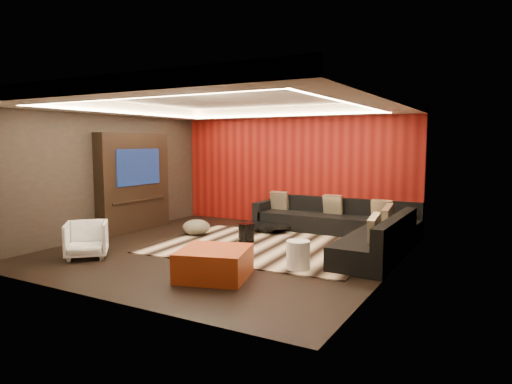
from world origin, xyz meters
The scene contains 26 objects.
floor centered at (0.00, 0.00, -0.01)m, with size 6.00×6.00×0.02m, color black.
ceiling centered at (0.00, 0.00, 2.81)m, with size 6.00×6.00×0.02m, color silver.
wall_back centered at (0.00, 3.01, 1.40)m, with size 6.00×0.02×2.80m, color black.
wall_left centered at (-3.01, 0.00, 1.40)m, with size 0.02×6.00×2.80m, color black.
wall_right centered at (3.01, 0.00, 1.40)m, with size 0.02×6.00×2.80m, color black.
red_feature_wall centered at (0.00, 2.97, 1.40)m, with size 5.98×0.05×2.78m, color #6B0C0A.
soffit_back centered at (0.00, 2.70, 2.69)m, with size 6.00×0.60×0.22m, color silver.
soffit_front centered at (0.00, -2.70, 2.69)m, with size 6.00×0.60×0.22m, color silver.
soffit_left centered at (-2.70, 0.00, 2.69)m, with size 0.60×4.80×0.22m, color silver.
soffit_right centered at (2.70, 0.00, 2.69)m, with size 0.60×4.80×0.22m, color silver.
cove_back centered at (0.00, 2.36, 2.60)m, with size 4.80×0.08×0.04m, color #FFD899.
cove_front centered at (0.00, -2.36, 2.60)m, with size 4.80×0.08×0.04m, color #FFD899.
cove_left centered at (-2.36, 0.00, 2.60)m, with size 0.08×4.80×0.04m, color #FFD899.
cove_right centered at (2.36, 0.00, 2.60)m, with size 0.08×4.80×0.04m, color #FFD899.
tv_surround centered at (-2.85, 0.60, 1.10)m, with size 0.30×2.00×2.20m, color black.
tv_screen centered at (-2.69, 0.60, 1.45)m, with size 0.04×1.30×0.80m, color black.
tv_shelf centered at (-2.69, 0.60, 0.70)m, with size 0.04×1.60×0.04m, color black.
rug centered at (0.45, 0.59, 0.01)m, with size 4.00×3.00×0.02m, color beige.
coffee_table centered at (-0.10, 1.84, 0.11)m, with size 1.09×1.09×0.18m, color black.
drum_stool centered at (-0.01, 0.75, 0.21)m, with size 0.32×0.32×0.37m, color black.
striped_pouf centered at (-1.30, 0.83, 0.18)m, with size 0.59×0.59×0.32m, color #B7AE8E.
white_side_table centered at (1.69, -0.53, 0.23)m, with size 0.37×0.37×0.46m, color white.
orange_ottoman centered at (0.77, -1.51, 0.22)m, with size 0.98×0.98×0.44m, color #A43315.
armchair centered at (-1.83, -1.62, 0.32)m, with size 0.68×0.70×0.64m, color white.
sectional_sofa centered at (1.73, 1.86, 0.26)m, with size 3.65×3.50×0.75m.
throw_pillows centered at (1.69, 1.88, 0.62)m, with size 3.18×2.79×0.50m.
Camera 1 is at (4.53, -6.95, 2.00)m, focal length 32.00 mm.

